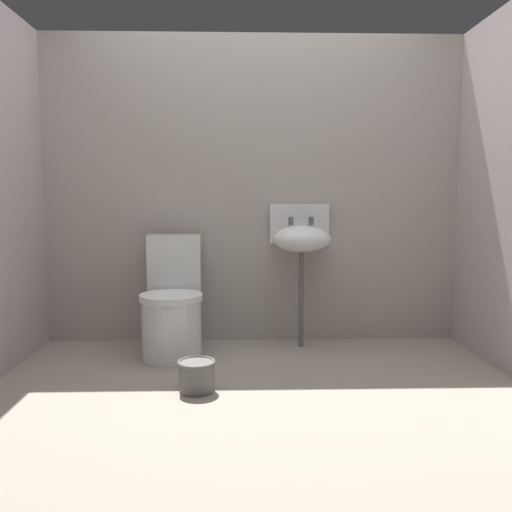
# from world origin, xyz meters

# --- Properties ---
(ground_plane) EXTENTS (3.34, 2.47, 0.08)m
(ground_plane) POSITION_xyz_m (0.00, 0.00, -0.04)
(ground_plane) COLOR gray
(wall_back) EXTENTS (3.34, 0.10, 2.16)m
(wall_back) POSITION_xyz_m (0.00, 1.08, 1.08)
(wall_back) COLOR #A59D94
(wall_back) RESTS_ON ground
(toilet_near_wall) EXTENTS (0.42, 0.60, 0.78)m
(toilet_near_wall) POSITION_xyz_m (-0.54, 0.68, 0.32)
(toilet_near_wall) COLOR white
(toilet_near_wall) RESTS_ON ground
(sink) EXTENTS (0.42, 0.35, 0.99)m
(sink) POSITION_xyz_m (0.33, 0.87, 0.75)
(sink) COLOR #5E5C58
(sink) RESTS_ON ground
(bucket) EXTENTS (0.20, 0.20, 0.17)m
(bucket) POSITION_xyz_m (-0.32, 0.00, 0.09)
(bucket) COLOR #5E5C58
(bucket) RESTS_ON ground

